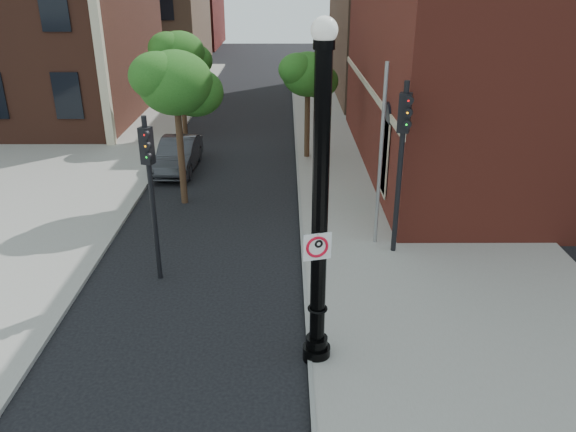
{
  "coord_description": "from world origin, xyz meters",
  "views": [
    {
      "loc": [
        1.53,
        -9.68,
        7.9
      ],
      "look_at": [
        1.58,
        2.0,
        2.8
      ],
      "focal_mm": 35.0,
      "sensor_mm": 36.0,
      "label": 1
    }
  ],
  "objects_px": {
    "parked_car": "(178,155)",
    "traffic_signal_left": "(150,173)",
    "no_parking_sign": "(317,246)",
    "lamppost": "(320,222)",
    "traffic_signal_right": "(402,142)"
  },
  "relations": [
    {
      "from": "parked_car",
      "to": "traffic_signal_left",
      "type": "bearing_deg",
      "value": -82.24
    },
    {
      "from": "lamppost",
      "to": "traffic_signal_right",
      "type": "distance_m",
      "value": 5.67
    },
    {
      "from": "no_parking_sign",
      "to": "lamppost",
      "type": "bearing_deg",
      "value": 61.73
    },
    {
      "from": "lamppost",
      "to": "traffic_signal_right",
      "type": "relative_size",
      "value": 1.38
    },
    {
      "from": "traffic_signal_left",
      "to": "no_parking_sign",
      "type": "bearing_deg",
      "value": -23.64
    },
    {
      "from": "no_parking_sign",
      "to": "parked_car",
      "type": "bearing_deg",
      "value": 97.37
    },
    {
      "from": "lamppost",
      "to": "parked_car",
      "type": "distance_m",
      "value": 14.24
    },
    {
      "from": "lamppost",
      "to": "no_parking_sign",
      "type": "xyz_separation_m",
      "value": [
        -0.04,
        -0.18,
        -0.45
      ]
    },
    {
      "from": "traffic_signal_right",
      "to": "no_parking_sign",
      "type": "bearing_deg",
      "value": -98.19
    },
    {
      "from": "lamppost",
      "to": "no_parking_sign",
      "type": "relative_size",
      "value": 12.35
    },
    {
      "from": "parked_car",
      "to": "traffic_signal_right",
      "type": "distance_m",
      "value": 11.52
    },
    {
      "from": "no_parking_sign",
      "to": "traffic_signal_right",
      "type": "relative_size",
      "value": 0.11
    },
    {
      "from": "lamppost",
      "to": "no_parking_sign",
      "type": "distance_m",
      "value": 0.49
    },
    {
      "from": "lamppost",
      "to": "parked_car",
      "type": "bearing_deg",
      "value": 112.18
    },
    {
      "from": "parked_car",
      "to": "traffic_signal_left",
      "type": "xyz_separation_m",
      "value": [
        1.08,
        -9.36,
        2.42
      ]
    }
  ]
}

